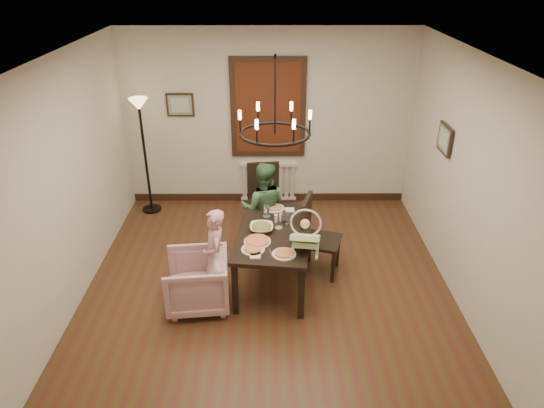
{
  "coord_description": "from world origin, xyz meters",
  "views": [
    {
      "loc": [
        0.02,
        -4.83,
        3.7
      ],
      "look_at": [
        0.05,
        0.3,
        1.05
      ],
      "focal_mm": 32.0,
      "sensor_mm": 36.0,
      "label": 1
    }
  ],
  "objects_px": {
    "chair_far": "(265,201)",
    "baby_bouncer": "(306,236)",
    "dining_table": "(275,236)",
    "chair_right": "(322,237)",
    "drinking_glass": "(288,219)",
    "armchair": "(197,281)",
    "elderly_woman": "(216,262)",
    "seated_man": "(264,215)",
    "floor_lamp": "(145,158)"
  },
  "relations": [
    {
      "from": "seated_man",
      "to": "armchair",
      "type": "bearing_deg",
      "value": 59.85
    },
    {
      "from": "armchair",
      "to": "elderly_woman",
      "type": "relative_size",
      "value": 0.75
    },
    {
      "from": "elderly_woman",
      "to": "chair_right",
      "type": "bearing_deg",
      "value": 98.6
    },
    {
      "from": "baby_bouncer",
      "to": "drinking_glass",
      "type": "xyz_separation_m",
      "value": [
        -0.18,
        0.57,
        -0.1
      ]
    },
    {
      "from": "chair_right",
      "to": "seated_man",
      "type": "bearing_deg",
      "value": 69.99
    },
    {
      "from": "drinking_glass",
      "to": "floor_lamp",
      "type": "distance_m",
      "value": 2.77
    },
    {
      "from": "chair_right",
      "to": "floor_lamp",
      "type": "bearing_deg",
      "value": 72.37
    },
    {
      "from": "seated_man",
      "to": "floor_lamp",
      "type": "distance_m",
      "value": 2.22
    },
    {
      "from": "chair_far",
      "to": "armchair",
      "type": "relative_size",
      "value": 1.46
    },
    {
      "from": "chair_far",
      "to": "dining_table",
      "type": "bearing_deg",
      "value": -90.53
    },
    {
      "from": "chair_far",
      "to": "drinking_glass",
      "type": "xyz_separation_m",
      "value": [
        0.3,
        -1.01,
        0.26
      ]
    },
    {
      "from": "seated_man",
      "to": "floor_lamp",
      "type": "relative_size",
      "value": 0.6
    },
    {
      "from": "floor_lamp",
      "to": "armchair",
      "type": "bearing_deg",
      "value": -65.9
    },
    {
      "from": "chair_far",
      "to": "drinking_glass",
      "type": "relative_size",
      "value": 8.03
    },
    {
      "from": "drinking_glass",
      "to": "floor_lamp",
      "type": "bearing_deg",
      "value": 140.83
    },
    {
      "from": "chair_right",
      "to": "baby_bouncer",
      "type": "bearing_deg",
      "value": 172.67
    },
    {
      "from": "dining_table",
      "to": "chair_far",
      "type": "height_order",
      "value": "chair_far"
    },
    {
      "from": "chair_right",
      "to": "seated_man",
      "type": "relative_size",
      "value": 0.97
    },
    {
      "from": "dining_table",
      "to": "baby_bouncer",
      "type": "distance_m",
      "value": 0.6
    },
    {
      "from": "chair_far",
      "to": "seated_man",
      "type": "bearing_deg",
      "value": -98.75
    },
    {
      "from": "baby_bouncer",
      "to": "drinking_glass",
      "type": "bearing_deg",
      "value": 115.48
    },
    {
      "from": "elderly_woman",
      "to": "baby_bouncer",
      "type": "xyz_separation_m",
      "value": [
        1.04,
        -0.09,
        0.41
      ]
    },
    {
      "from": "chair_far",
      "to": "floor_lamp",
      "type": "distance_m",
      "value": 2.03
    },
    {
      "from": "chair_far",
      "to": "elderly_woman",
      "type": "height_order",
      "value": "chair_far"
    },
    {
      "from": "baby_bouncer",
      "to": "floor_lamp",
      "type": "height_order",
      "value": "floor_lamp"
    },
    {
      "from": "dining_table",
      "to": "elderly_woman",
      "type": "distance_m",
      "value": 0.79
    },
    {
      "from": "drinking_glass",
      "to": "chair_far",
      "type": "bearing_deg",
      "value": 106.41
    },
    {
      "from": "seated_man",
      "to": "drinking_glass",
      "type": "relative_size",
      "value": 8.22
    },
    {
      "from": "elderly_woman",
      "to": "baby_bouncer",
      "type": "relative_size",
      "value": 1.88
    },
    {
      "from": "chair_far",
      "to": "floor_lamp",
      "type": "relative_size",
      "value": 0.59
    },
    {
      "from": "chair_far",
      "to": "seated_man",
      "type": "height_order",
      "value": "seated_man"
    },
    {
      "from": "baby_bouncer",
      "to": "armchair",
      "type": "bearing_deg",
      "value": -168.15
    },
    {
      "from": "chair_far",
      "to": "baby_bouncer",
      "type": "height_order",
      "value": "chair_far"
    },
    {
      "from": "dining_table",
      "to": "chair_far",
      "type": "relative_size",
      "value": 1.54
    },
    {
      "from": "elderly_woman",
      "to": "seated_man",
      "type": "bearing_deg",
      "value": 139.71
    },
    {
      "from": "dining_table",
      "to": "armchair",
      "type": "xyz_separation_m",
      "value": [
        -0.91,
        -0.5,
        -0.31
      ]
    },
    {
      "from": "armchair",
      "to": "baby_bouncer",
      "type": "distance_m",
      "value": 1.37
    },
    {
      "from": "seated_man",
      "to": "baby_bouncer",
      "type": "relative_size",
      "value": 2.11
    },
    {
      "from": "chair_far",
      "to": "drinking_glass",
      "type": "bearing_deg",
      "value": -80.54
    },
    {
      "from": "elderly_woman",
      "to": "baby_bouncer",
      "type": "distance_m",
      "value": 1.12
    },
    {
      "from": "armchair",
      "to": "floor_lamp",
      "type": "bearing_deg",
      "value": -161.42
    },
    {
      "from": "dining_table",
      "to": "drinking_glass",
      "type": "bearing_deg",
      "value": 48.28
    },
    {
      "from": "dining_table",
      "to": "seated_man",
      "type": "distance_m",
      "value": 0.73
    },
    {
      "from": "armchair",
      "to": "elderly_woman",
      "type": "bearing_deg",
      "value": 123.14
    },
    {
      "from": "chair_far",
      "to": "elderly_woman",
      "type": "xyz_separation_m",
      "value": [
        -0.57,
        -1.49,
        -0.05
      ]
    },
    {
      "from": "dining_table",
      "to": "chair_right",
      "type": "bearing_deg",
      "value": 21.45
    },
    {
      "from": "dining_table",
      "to": "drinking_glass",
      "type": "distance_m",
      "value": 0.27
    },
    {
      "from": "chair_far",
      "to": "baby_bouncer",
      "type": "relative_size",
      "value": 2.06
    },
    {
      "from": "dining_table",
      "to": "armchair",
      "type": "distance_m",
      "value": 1.08
    },
    {
      "from": "seated_man",
      "to": "chair_right",
      "type": "bearing_deg",
      "value": 145.73
    }
  ]
}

